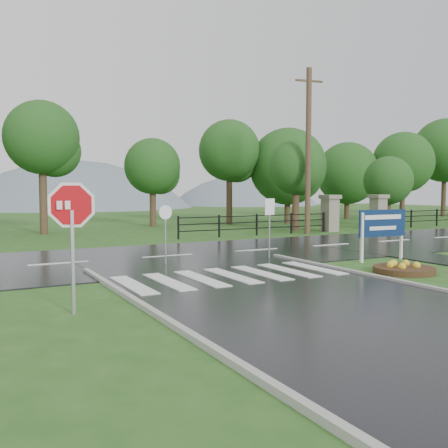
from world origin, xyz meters
TOP-DOWN VIEW (x-y plane):
  - ground at (0.00, 0.00)m, footprint 120.00×120.00m
  - main_road at (0.00, 10.00)m, footprint 90.00×8.00m
  - crosswalk at (0.00, 5.00)m, footprint 6.50×2.80m
  - curb_left at (-3.55, -4.00)m, footprint 0.15×24.00m
  - pillar_west at (13.00, 16.00)m, footprint 1.00×1.00m
  - pillar_east at (17.00, 16.00)m, footprint 1.00×1.00m
  - fence_west at (7.75, 16.00)m, footprint 9.58×0.08m
  - hills at (3.49, 65.00)m, footprint 102.00×48.00m
  - treeline at (1.00, 24.00)m, footprint 83.20×5.20m
  - stop_sign at (-4.97, 2.82)m, footprint 1.26×0.31m
  - estate_billboard at (6.41, 5.39)m, footprint 2.12×0.16m
  - flower_bed at (5.09, 3.19)m, footprint 1.86×1.86m
  - reg_sign_small at (3.14, 7.75)m, footprint 0.49×0.14m
  - reg_sign_round at (-0.83, 8.11)m, footprint 0.47×0.08m
  - utility_pole_east at (10.90, 15.50)m, footprint 1.68×0.41m
  - entrance_tree_left at (11.53, 17.50)m, footprint 3.41×3.41m
  - entrance_tree_right at (19.43, 17.50)m, footprint 3.36×3.36m

SIDE VIEW (x-z plane):
  - hills at x=3.49m, z-range -39.54..8.46m
  - ground at x=0.00m, z-range 0.00..0.00m
  - main_road at x=0.00m, z-range -0.02..0.02m
  - curb_left at x=-3.55m, z-range -0.06..0.06m
  - treeline at x=1.00m, z-range -5.00..5.00m
  - crosswalk at x=0.00m, z-range 0.05..0.07m
  - flower_bed at x=5.09m, z-range -0.05..0.32m
  - fence_west at x=7.75m, z-range 0.12..1.32m
  - pillar_west at x=13.00m, z-range 0.06..2.30m
  - pillar_east at x=17.00m, z-range 0.06..2.30m
  - estate_billboard at x=6.41m, z-range 0.35..2.20m
  - reg_sign_round at x=-0.83m, z-range 0.29..2.33m
  - reg_sign_small at x=3.14m, z-range 0.46..2.70m
  - stop_sign at x=-4.97m, z-range 0.55..3.46m
  - entrance_tree_right at x=19.43m, z-range 0.73..5.59m
  - entrance_tree_left at x=11.53m, z-range 1.08..6.73m
  - utility_pole_east at x=10.90m, z-range 0.08..9.55m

